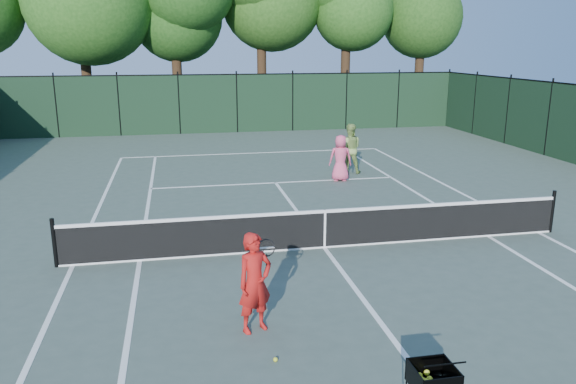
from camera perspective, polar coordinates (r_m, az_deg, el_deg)
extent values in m
plane|color=#445348|center=(12.95, 3.72, -5.67)|extent=(90.00, 90.00, 0.00)
cube|color=white|center=(12.76, -21.03, -6.98)|extent=(0.10, 23.77, 0.01)
cube|color=white|center=(15.26, 24.09, -3.78)|extent=(0.10, 23.77, 0.01)
cube|color=white|center=(12.58, -14.84, -6.76)|extent=(0.10, 23.77, 0.01)
cube|color=white|center=(14.52, 19.65, -4.24)|extent=(0.10, 23.77, 0.01)
cube|color=white|center=(24.24, -3.54, 3.98)|extent=(10.97, 0.10, 0.01)
cube|color=white|center=(18.94, -1.27, 0.95)|extent=(8.23, 0.10, 0.01)
cube|color=white|center=(12.95, 3.72, -5.66)|extent=(0.10, 12.80, 0.01)
cube|color=black|center=(12.80, 3.75, -3.76)|extent=(11.60, 0.03, 0.85)
cube|color=white|center=(12.67, 3.78, -1.96)|extent=(11.60, 0.05, 0.07)
cube|color=white|center=(12.94, 3.72, -5.59)|extent=(11.60, 0.05, 0.04)
cube|color=white|center=(12.80, 3.75, -3.76)|extent=(0.05, 0.04, 0.91)
cylinder|color=black|center=(12.64, -22.65, -4.79)|extent=(0.09, 0.09, 1.06)
cylinder|color=black|center=(15.29, 25.26, -1.80)|extent=(0.09, 0.09, 1.06)
cube|color=black|center=(30.04, -5.21, 8.91)|extent=(24.00, 0.05, 3.00)
cylinder|color=black|center=(34.12, -19.71, 10.33)|extent=(0.56, 0.56, 4.80)
cylinder|color=black|center=(33.60, -11.13, 10.42)|extent=(0.56, 0.56, 4.30)
cylinder|color=black|center=(34.47, -2.67, 11.36)|extent=(0.56, 0.56, 5.00)
cylinder|color=black|center=(34.91, 5.81, 11.01)|extent=(0.56, 0.56, 4.60)
cylinder|color=black|center=(37.14, 13.10, 10.78)|extent=(0.56, 0.56, 4.40)
imported|color=#B61714|center=(9.08, -3.39, -9.19)|extent=(0.71, 0.61, 1.66)
cylinder|color=black|center=(9.53, -2.19, -7.20)|extent=(0.03, 0.03, 0.30)
torus|color=black|center=(9.43, -2.21, -5.68)|extent=(0.30, 0.10, 0.30)
imported|color=#DE4E77|center=(19.17, 5.35, 3.46)|extent=(0.84, 0.62, 1.58)
imported|color=#8BAC56|center=(20.35, 6.26, 4.41)|extent=(1.01, 0.87, 1.79)
cube|color=black|center=(6.99, 14.56, -17.78)|extent=(0.63, 0.63, 0.28)
sphere|color=yellow|center=(7.04, 14.52, -18.34)|extent=(0.07, 0.07, 0.07)
sphere|color=yellow|center=(7.04, 14.52, -18.34)|extent=(0.07, 0.07, 0.07)
sphere|color=yellow|center=(7.04, 14.52, -18.34)|extent=(0.07, 0.07, 0.07)
sphere|color=yellow|center=(7.04, 14.52, -18.34)|extent=(0.07, 0.07, 0.07)
sphere|color=yellow|center=(7.04, 14.52, -18.34)|extent=(0.07, 0.07, 0.07)
sphere|color=yellow|center=(7.04, 14.52, -18.34)|extent=(0.07, 0.07, 0.07)
sphere|color=yellow|center=(7.04, 14.52, -18.34)|extent=(0.07, 0.07, 0.07)
sphere|color=yellow|center=(7.04, 14.52, -18.34)|extent=(0.07, 0.07, 0.07)
sphere|color=yellow|center=(7.04, 14.52, -18.34)|extent=(0.07, 0.07, 0.07)
sphere|color=yellow|center=(7.04, 14.52, -18.34)|extent=(0.07, 0.07, 0.07)
sphere|color=yellow|center=(7.04, 14.52, -18.34)|extent=(0.07, 0.07, 0.07)
sphere|color=yellow|center=(7.04, 14.52, -18.34)|extent=(0.07, 0.07, 0.07)
sphere|color=yellow|center=(7.04, 14.52, -18.34)|extent=(0.07, 0.07, 0.07)
sphere|color=yellow|center=(7.04, 14.52, -18.34)|extent=(0.07, 0.07, 0.07)
sphere|color=yellow|center=(7.04, 14.52, -18.34)|extent=(0.07, 0.07, 0.07)
sphere|color=yellow|center=(7.04, 14.52, -18.34)|extent=(0.07, 0.07, 0.07)
sphere|color=#C7D32B|center=(8.59, -1.28, -16.65)|extent=(0.07, 0.07, 0.07)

